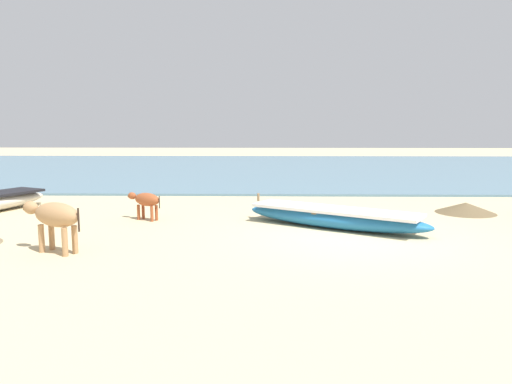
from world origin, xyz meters
TOP-DOWN VIEW (x-y plane):
  - ground at (0.00, 0.00)m, footprint 80.00×80.00m
  - sea_water at (0.00, 16.12)m, footprint 60.00×20.00m
  - fishing_boat_2 at (-0.25, 1.11)m, footprint 4.43×3.18m
  - cow_adult_tan at (-5.86, -1.30)m, footprint 1.43×0.92m
  - calf_near_rust at (-4.93, 1.94)m, footprint 1.02×0.71m
  - debris_pile_0 at (3.65, 3.14)m, footprint 2.01×2.01m

SIDE VIEW (x-z plane):
  - ground at x=0.00m, z-range 0.00..0.00m
  - sea_water at x=0.00m, z-range 0.00..0.08m
  - debris_pile_0 at x=3.65m, z-range 0.00..0.29m
  - fishing_boat_2 at x=-0.25m, z-range -0.08..0.59m
  - calf_near_rust at x=-4.93m, z-range 0.15..0.86m
  - cow_adult_tan at x=-5.86m, z-range 0.21..1.19m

